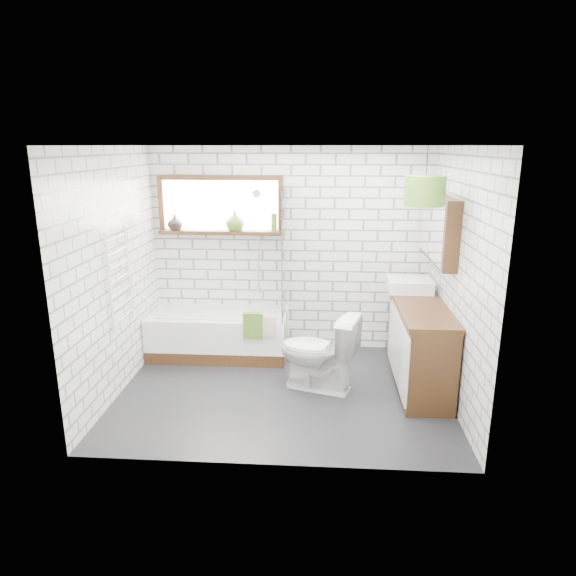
# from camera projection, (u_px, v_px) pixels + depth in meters

# --- Properties ---
(floor) EXTENTS (3.40, 2.60, 0.01)m
(floor) POSITION_uv_depth(u_px,v_px,m) (283.00, 391.00, 5.41)
(floor) COLOR black
(floor) RESTS_ON ground
(ceiling) EXTENTS (3.40, 2.60, 0.01)m
(ceiling) POSITION_uv_depth(u_px,v_px,m) (282.00, 145.00, 4.74)
(ceiling) COLOR white
(ceiling) RESTS_ON ground
(wall_back) EXTENTS (3.40, 0.01, 2.50)m
(wall_back) POSITION_uv_depth(u_px,v_px,m) (291.00, 250.00, 6.33)
(wall_back) COLOR white
(wall_back) RESTS_ON ground
(wall_front) EXTENTS (3.40, 0.01, 2.50)m
(wall_front) POSITION_uv_depth(u_px,v_px,m) (269.00, 319.00, 3.82)
(wall_front) COLOR white
(wall_front) RESTS_ON ground
(wall_left) EXTENTS (0.01, 2.60, 2.50)m
(wall_left) POSITION_uv_depth(u_px,v_px,m) (115.00, 274.00, 5.19)
(wall_left) COLOR white
(wall_left) RESTS_ON ground
(wall_right) EXTENTS (0.01, 2.60, 2.50)m
(wall_right) POSITION_uv_depth(u_px,v_px,m) (458.00, 279.00, 4.97)
(wall_right) COLOR white
(wall_right) RESTS_ON ground
(window) EXTENTS (1.52, 0.16, 0.68)m
(window) POSITION_uv_depth(u_px,v_px,m) (221.00, 206.00, 6.20)
(window) COLOR #311C0D
(window) RESTS_ON wall_back
(towel_radiator) EXTENTS (0.06, 0.52, 1.00)m
(towel_radiator) POSITION_uv_depth(u_px,v_px,m) (120.00, 278.00, 5.20)
(towel_radiator) COLOR white
(towel_radiator) RESTS_ON wall_left
(mirror_cabinet) EXTENTS (0.16, 1.20, 0.70)m
(mirror_cabinet) POSITION_uv_depth(u_px,v_px,m) (439.00, 229.00, 5.44)
(mirror_cabinet) COLOR #311C0D
(mirror_cabinet) RESTS_ON wall_right
(shower_riser) EXTENTS (0.02, 0.02, 1.30)m
(shower_riser) POSITION_uv_depth(u_px,v_px,m) (258.00, 243.00, 6.29)
(shower_riser) COLOR silver
(shower_riser) RESTS_ON wall_back
(bathtub) EXTENTS (1.66, 0.73, 0.54)m
(bathtub) POSITION_uv_depth(u_px,v_px,m) (219.00, 334.00, 6.30)
(bathtub) COLOR white
(bathtub) RESTS_ON floor
(shower_screen) EXTENTS (0.02, 0.72, 1.50)m
(shower_screen) POSITION_uv_depth(u_px,v_px,m) (284.00, 254.00, 5.97)
(shower_screen) COLOR white
(shower_screen) RESTS_ON bathtub
(towel_green) EXTENTS (0.22, 0.06, 0.31)m
(towel_green) POSITION_uv_depth(u_px,v_px,m) (253.00, 326.00, 5.85)
(towel_green) COLOR #467021
(towel_green) RESTS_ON bathtub
(towel_beige) EXTENTS (0.18, 0.05, 0.24)m
(towel_beige) POSITION_uv_depth(u_px,v_px,m) (268.00, 326.00, 5.83)
(towel_beige) COLOR #C4AD88
(towel_beige) RESTS_ON bathtub
(vanity) EXTENTS (0.51, 1.57, 0.90)m
(vanity) POSITION_uv_depth(u_px,v_px,m) (419.00, 344.00, 5.50)
(vanity) COLOR #311C0D
(vanity) RESTS_ON floor
(basin) EXTENTS (0.49, 0.42, 0.14)m
(basin) POSITION_uv_depth(u_px,v_px,m) (409.00, 285.00, 5.84)
(basin) COLOR white
(basin) RESTS_ON vanity
(tap) EXTENTS (0.03, 0.03, 0.16)m
(tap) POSITION_uv_depth(u_px,v_px,m) (424.00, 280.00, 5.82)
(tap) COLOR silver
(tap) RESTS_ON vanity
(toilet) EXTENTS (0.69, 0.92, 0.83)m
(toilet) POSITION_uv_depth(u_px,v_px,m) (318.00, 352.00, 5.37)
(toilet) COLOR white
(toilet) RESTS_ON floor
(vase_olive) EXTENTS (0.28, 0.28, 0.24)m
(vase_olive) POSITION_uv_depth(u_px,v_px,m) (235.00, 223.00, 6.21)
(vase_olive) COLOR #4C7524
(vase_olive) RESTS_ON window
(vase_dark) EXTENTS (0.21, 0.21, 0.19)m
(vase_dark) POSITION_uv_depth(u_px,v_px,m) (175.00, 224.00, 6.26)
(vase_dark) COLOR black
(vase_dark) RESTS_ON window
(bottle) EXTENTS (0.07, 0.07, 0.21)m
(bottle) POSITION_uv_depth(u_px,v_px,m) (274.00, 224.00, 6.18)
(bottle) COLOR #4C7524
(bottle) RESTS_ON window
(pendant) EXTENTS (0.37, 0.37, 0.27)m
(pendant) POSITION_uv_depth(u_px,v_px,m) (425.00, 191.00, 4.69)
(pendant) COLOR #467021
(pendant) RESTS_ON ceiling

